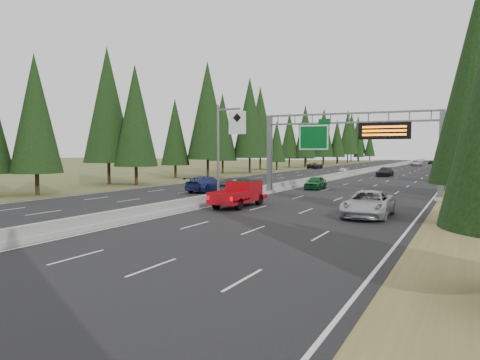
% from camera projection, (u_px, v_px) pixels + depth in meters
% --- Properties ---
extents(road, '(32.00, 260.00, 0.08)m').
position_uv_depth(road, '(361.00, 174.00, 87.46)').
color(road, black).
rests_on(road, ground).
extents(shoulder_right, '(3.60, 260.00, 0.06)m').
position_uv_depth(shoulder_right, '(466.00, 176.00, 79.59)').
color(shoulder_right, olive).
rests_on(shoulder_right, ground).
extents(shoulder_left, '(3.60, 260.00, 0.06)m').
position_uv_depth(shoulder_left, '(273.00, 172.00, 95.34)').
color(shoulder_left, '#485327').
rests_on(shoulder_left, ground).
extents(median_barrier, '(0.70, 260.00, 0.85)m').
position_uv_depth(median_barrier, '(361.00, 172.00, 87.44)').
color(median_barrier, gray).
rests_on(median_barrier, road).
extents(sign_gantry, '(16.75, 0.98, 7.80)m').
position_uv_depth(sign_gantry, '(355.00, 141.00, 42.83)').
color(sign_gantry, slate).
rests_on(sign_gantry, road).
extents(hov_sign_pole, '(2.80, 0.50, 8.00)m').
position_uv_depth(hov_sign_pole, '(224.00, 146.00, 37.68)').
color(hov_sign_pole, slate).
rests_on(hov_sign_pole, road).
extents(tree_row_left, '(12.22, 241.50, 18.87)m').
position_uv_depth(tree_row_left, '(234.00, 123.00, 88.76)').
color(tree_row_left, black).
rests_on(tree_row_left, ground).
extents(silver_minivan, '(2.90, 6.10, 1.68)m').
position_uv_depth(silver_minivan, '(368.00, 204.00, 30.34)').
color(silver_minivan, '#B2B3B7').
rests_on(silver_minivan, road).
extents(red_pickup, '(2.18, 6.11, 1.99)m').
position_uv_depth(red_pickup, '(242.00, 192.00, 36.12)').
color(red_pickup, black).
rests_on(red_pickup, road).
extents(car_ahead_green, '(1.83, 4.32, 1.46)m').
position_uv_depth(car_ahead_green, '(315.00, 183.00, 52.04)').
color(car_ahead_green, '#16622D').
rests_on(car_ahead_green, road).
extents(car_ahead_dkred, '(1.80, 4.21, 1.35)m').
position_uv_depth(car_ahead_dkred, '(437.00, 173.00, 75.38)').
color(car_ahead_dkred, '#57170C').
rests_on(car_ahead_dkred, road).
extents(car_ahead_dkgrey, '(2.42, 5.32, 1.51)m').
position_uv_depth(car_ahead_dkgrey, '(385.00, 172.00, 77.72)').
color(car_ahead_dkgrey, black).
rests_on(car_ahead_dkgrey, road).
extents(car_ahead_white, '(2.75, 5.93, 1.64)m').
position_uv_depth(car_ahead_white, '(416.00, 163.00, 128.91)').
color(car_ahead_white, '#B5B5B5').
rests_on(car_ahead_white, road).
extents(car_ahead_far, '(1.68, 3.80, 1.27)m').
position_uv_depth(car_ahead_far, '(431.00, 162.00, 146.41)').
color(car_ahead_far, black).
rests_on(car_ahead_far, road).
extents(car_onc_near, '(2.21, 5.09, 1.63)m').
position_uv_depth(car_onc_near, '(240.00, 186.00, 45.86)').
color(car_onc_near, black).
rests_on(car_onc_near, road).
extents(car_onc_blue, '(2.61, 5.73, 1.63)m').
position_uv_depth(car_onc_blue, '(207.00, 184.00, 48.60)').
color(car_onc_blue, navy).
rests_on(car_onc_blue, road).
extents(car_onc_white, '(1.65, 3.84, 1.29)m').
position_uv_depth(car_onc_white, '(345.00, 171.00, 82.51)').
color(car_onc_white, silver).
rests_on(car_onc_white, road).
extents(car_onc_far, '(2.81, 5.32, 1.43)m').
position_uv_depth(car_onc_far, '(315.00, 166.00, 110.17)').
color(car_onc_far, black).
rests_on(car_onc_far, road).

